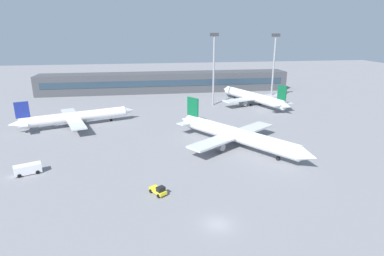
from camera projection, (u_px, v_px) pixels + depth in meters
The scene contains 9 objects.
ground_plane at pixel (184, 139), 86.12m from camera, with size 400.00×400.00×0.00m, color gray.
terminal_building at pixel (166, 82), 149.78m from camera, with size 116.73×12.13×9.00m.
airplane_near at pixel (237, 135), 79.20m from camera, with size 27.71×35.90×10.35m.
airplane_mid at pixel (76, 117), 96.81m from camera, with size 35.82×25.61×9.17m.
airplane_far at pixel (252, 97), 124.60m from camera, with size 27.47×38.33×9.89m.
baggage_tug_yellow at pixel (159, 190), 56.97m from camera, with size 3.23×3.83×1.75m.
service_van_white at pixel (28, 169), 64.92m from camera, with size 5.57×3.83×2.08m.
floodlight_tower_west at pixel (214, 65), 119.53m from camera, with size 3.20×0.80×27.41m.
floodlight_tower_east at pixel (274, 64), 123.64m from camera, with size 3.20×0.80×27.13m.
Camera 1 is at (-10.24, -40.58, 28.83)m, focal length 29.34 mm.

